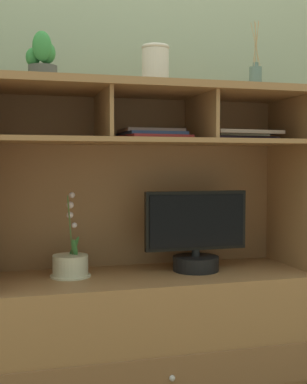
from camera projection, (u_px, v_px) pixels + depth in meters
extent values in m
cube|color=#977148|center=(154.00, 378.00, 2.27)|extent=(6.00, 6.00, 0.02)
cube|color=#99A88A|center=(138.00, 67.00, 2.46)|extent=(6.00, 0.02, 2.80)
cube|color=#9A6E45|center=(154.00, 325.00, 2.25)|extent=(1.43, 0.51, 0.46)
cube|color=brown|center=(171.00, 377.00, 2.01)|extent=(1.37, 0.01, 0.16)
sphere|color=silver|center=(172.00, 378.00, 2.00)|extent=(0.02, 0.02, 0.02)
cube|color=#9A6E45|center=(294.00, 179.00, 2.40)|extent=(0.06, 0.45, 0.81)
cube|color=brown|center=(141.00, 182.00, 2.42)|extent=(1.37, 0.02, 0.78)
cube|color=#9A6E45|center=(154.00, 90.00, 2.19)|extent=(1.43, 0.45, 0.03)
cube|color=#9A6E45|center=(154.00, 141.00, 2.21)|extent=(1.31, 0.41, 0.02)
cube|color=#9A6E45|center=(103.00, 115.00, 2.14)|extent=(0.02, 0.39, 0.20)
cube|color=#9A6E45|center=(201.00, 117.00, 2.26)|extent=(0.02, 0.39, 0.20)
cylinder|color=black|center=(196.00, 264.00, 2.28)|extent=(0.21, 0.21, 0.06)
cylinder|color=black|center=(196.00, 253.00, 2.28)|extent=(0.04, 0.04, 0.03)
cube|color=black|center=(196.00, 221.00, 2.27)|extent=(0.47, 0.03, 0.26)
cube|color=black|center=(198.00, 221.00, 2.26)|extent=(0.44, 0.00, 0.23)
cylinder|color=beige|center=(70.00, 266.00, 2.17)|extent=(0.15, 0.15, 0.09)
cylinder|color=beige|center=(70.00, 276.00, 2.17)|extent=(0.17, 0.17, 0.01)
cylinder|color=#4C6B38|center=(70.00, 225.00, 2.16)|extent=(0.03, 0.02, 0.25)
sphere|color=silver|center=(74.00, 225.00, 2.16)|extent=(0.02, 0.02, 0.02)
sphere|color=silver|center=(70.00, 215.00, 2.17)|extent=(0.03, 0.03, 0.03)
sphere|color=silver|center=(70.00, 205.00, 2.17)|extent=(0.03, 0.03, 0.03)
sphere|color=silver|center=(72.00, 195.00, 2.17)|extent=(0.03, 0.03, 0.03)
ellipsoid|color=#37743A|center=(75.00, 248.00, 2.16)|extent=(0.04, 0.05, 0.08)
ellipsoid|color=#37743A|center=(74.00, 247.00, 2.18)|extent=(0.06, 0.07, 0.10)
cube|color=#3B2D48|center=(237.00, 139.00, 2.37)|extent=(0.35, 0.23, 0.02)
cube|color=gray|center=(237.00, 136.00, 2.36)|extent=(0.24, 0.22, 0.01)
cube|color=beige|center=(237.00, 133.00, 2.37)|extent=(0.35, 0.31, 0.02)
cube|color=#9E292D|center=(151.00, 138.00, 2.24)|extent=(0.31, 0.33, 0.02)
cube|color=navy|center=(152.00, 134.00, 2.25)|extent=(0.26, 0.29, 0.01)
cube|color=gray|center=(151.00, 131.00, 2.25)|extent=(0.27, 0.21, 0.01)
cylinder|color=slate|center=(255.00, 78.00, 2.28)|extent=(0.06, 0.06, 0.10)
cylinder|color=slate|center=(256.00, 65.00, 2.28)|extent=(0.03, 0.03, 0.02)
cylinder|color=tan|center=(257.00, 44.00, 2.28)|extent=(0.00, 0.03, 0.20)
cylinder|color=tan|center=(256.00, 44.00, 2.28)|extent=(0.03, 0.01, 0.20)
cylinder|color=tan|center=(255.00, 44.00, 2.28)|extent=(0.02, 0.03, 0.20)
cylinder|color=tan|center=(255.00, 44.00, 2.27)|extent=(0.03, 0.04, 0.20)
cylinder|color=tan|center=(257.00, 44.00, 2.27)|extent=(0.03, 0.01, 0.20)
cylinder|color=#4F514D|center=(43.00, 73.00, 2.06)|extent=(0.12, 0.12, 0.06)
cylinder|color=#4F514D|center=(43.00, 80.00, 2.06)|extent=(0.13, 0.13, 0.01)
ellipsoid|color=#388D42|center=(47.00, 53.00, 2.06)|extent=(0.07, 0.08, 0.09)
ellipsoid|color=#388D42|center=(43.00, 53.00, 2.08)|extent=(0.07, 0.06, 0.07)
ellipsoid|color=#388D42|center=(33.00, 57.00, 2.05)|extent=(0.06, 0.06, 0.08)
ellipsoid|color=#388D42|center=(42.00, 46.00, 2.02)|extent=(0.08, 0.04, 0.12)
cylinder|color=silver|center=(155.00, 67.00, 2.16)|extent=(0.11, 0.11, 0.15)
torus|color=silver|center=(155.00, 47.00, 2.15)|extent=(0.12, 0.12, 0.02)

